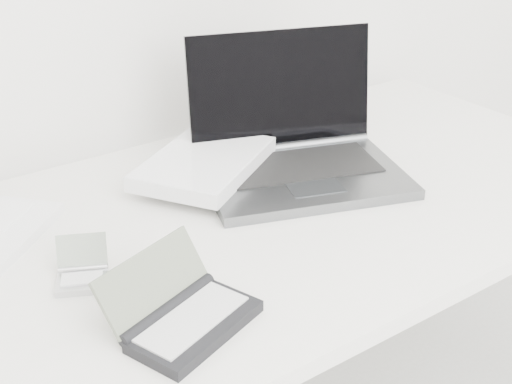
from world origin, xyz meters
TOP-DOWN VIEW (x-y plane):
  - desk at (0.00, 1.55)m, footprint 1.60×0.80m
  - laptop_large at (0.10, 1.66)m, footprint 0.58×0.49m
  - pda_silver at (-0.37, 1.51)m, footprint 0.11×0.11m
  - palmtop_charcoal at (-0.30, 1.32)m, footprint 0.23×0.21m

SIDE VIEW (x-z plane):
  - desk at x=0.00m, z-range 0.32..1.05m
  - pda_silver at x=-0.37m, z-range 0.71..0.78m
  - palmtop_charcoal at x=-0.30m, z-range 0.70..0.80m
  - laptop_large at x=0.10m, z-range 0.64..0.91m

